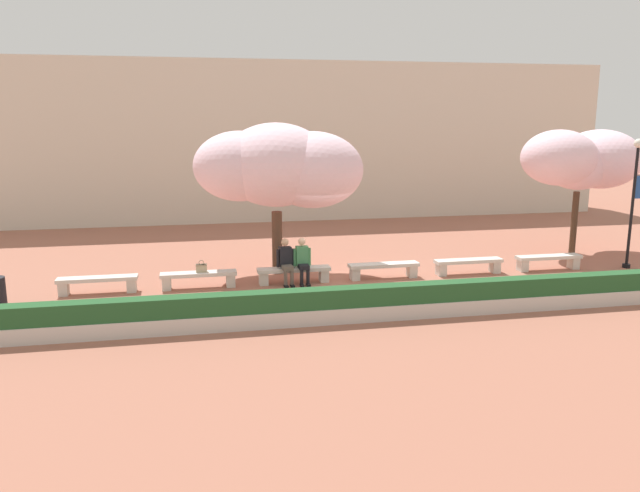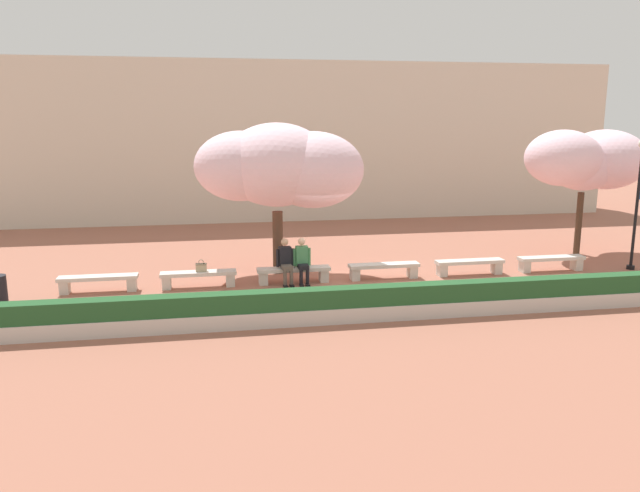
# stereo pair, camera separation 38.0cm
# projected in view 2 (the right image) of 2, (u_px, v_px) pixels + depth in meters

# --- Properties ---
(ground_plane) EXTENTS (100.00, 100.00, 0.00)m
(ground_plane) POSITION_uv_depth(u_px,v_px,m) (339.00, 281.00, 17.93)
(ground_plane) COLOR #9E604C
(building_facade) EXTENTS (30.61, 4.00, 7.07)m
(building_facade) POSITION_uv_depth(u_px,v_px,m) (284.00, 141.00, 29.43)
(building_facade) COLOR beige
(building_facade) RESTS_ON ground
(stone_bench_west_end) EXTENTS (2.07, 0.43, 0.45)m
(stone_bench_west_end) POSITION_uv_depth(u_px,v_px,m) (98.00, 281.00, 16.71)
(stone_bench_west_end) COLOR beige
(stone_bench_west_end) RESTS_ON ground
(stone_bench_near_west) EXTENTS (2.07, 0.43, 0.45)m
(stone_bench_near_west) POSITION_uv_depth(u_px,v_px,m) (199.00, 276.00, 17.17)
(stone_bench_near_west) COLOR beige
(stone_bench_near_west) RESTS_ON ground
(stone_bench_center) EXTENTS (2.07, 0.43, 0.45)m
(stone_bench_center) POSITION_uv_depth(u_px,v_px,m) (294.00, 272.00, 17.64)
(stone_bench_center) COLOR beige
(stone_bench_center) RESTS_ON ground
(stone_bench_near_east) EXTENTS (2.07, 0.43, 0.45)m
(stone_bench_near_east) POSITION_uv_depth(u_px,v_px,m) (384.00, 268.00, 18.10)
(stone_bench_near_east) COLOR beige
(stone_bench_near_east) RESTS_ON ground
(stone_bench_east_end) EXTENTS (2.07, 0.43, 0.45)m
(stone_bench_east_end) POSITION_uv_depth(u_px,v_px,m) (470.00, 265.00, 18.56)
(stone_bench_east_end) COLOR beige
(stone_bench_east_end) RESTS_ON ground
(stone_bench_far_east) EXTENTS (2.07, 0.43, 0.45)m
(stone_bench_far_east) POSITION_uv_depth(u_px,v_px,m) (551.00, 261.00, 19.03)
(stone_bench_far_east) COLOR beige
(stone_bench_far_east) RESTS_ON ground
(person_seated_left) EXTENTS (0.51, 0.71, 1.29)m
(person_seated_left) POSITION_uv_depth(u_px,v_px,m) (286.00, 260.00, 17.47)
(person_seated_left) COLOR black
(person_seated_left) RESTS_ON ground
(person_seated_right) EXTENTS (0.51, 0.69, 1.29)m
(person_seated_right) POSITION_uv_depth(u_px,v_px,m) (302.00, 259.00, 17.55)
(person_seated_right) COLOR black
(person_seated_right) RESTS_ON ground
(handbag) EXTENTS (0.30, 0.15, 0.34)m
(handbag) POSITION_uv_depth(u_px,v_px,m) (201.00, 267.00, 17.13)
(handbag) COLOR tan
(handbag) RESTS_ON stone_bench_near_west
(cherry_tree_main) EXTENTS (4.91, 3.38, 4.47)m
(cherry_tree_main) POSITION_uv_depth(u_px,v_px,m) (279.00, 167.00, 18.18)
(cherry_tree_main) COLOR #513828
(cherry_tree_main) RESTS_ON ground
(cherry_tree_secondary) EXTENTS (4.37, 3.07, 4.22)m
(cherry_tree_secondary) POSITION_uv_depth(u_px,v_px,m) (587.00, 160.00, 20.89)
(cherry_tree_secondary) COLOR #473323
(cherry_tree_secondary) RESTS_ON ground
(lamp_post_with_banner) EXTENTS (0.54, 0.28, 3.99)m
(lamp_post_with_banner) POSITION_uv_depth(u_px,v_px,m) (639.00, 192.00, 18.82)
(lamp_post_with_banner) COLOR black
(lamp_post_with_banner) RESTS_ON ground
(planter_hedge_foreground) EXTENTS (18.80, 0.50, 0.80)m
(planter_hedge_foreground) POSITION_uv_depth(u_px,v_px,m) (372.00, 303.00, 14.41)
(planter_hedge_foreground) COLOR beige
(planter_hedge_foreground) RESTS_ON ground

